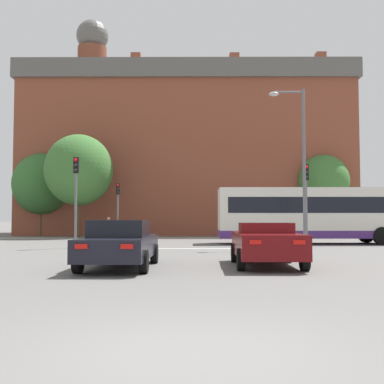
{
  "coord_description": "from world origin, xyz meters",
  "views": [
    {
      "loc": [
        0.08,
        -5.42,
        1.48
      ],
      "look_at": [
        -0.06,
        21.48,
        2.96
      ],
      "focal_mm": 45.0,
      "sensor_mm": 36.0,
      "label": 1
    }
  ],
  "objects_px": {
    "car_saloon_left": "(120,243)",
    "pedestrian_waiting": "(230,226)",
    "traffic_light_far_left": "(118,201)",
    "traffic_light_near_left": "(76,187)",
    "street_lamp_junction": "(299,152)",
    "bus_crossing_lead": "(314,214)",
    "pedestrian_walking_east": "(109,226)",
    "car_roadster_right": "(266,243)",
    "traffic_light_near_right": "(306,192)"
  },
  "relations": [
    {
      "from": "car_saloon_left",
      "to": "pedestrian_waiting",
      "type": "height_order",
      "value": "pedestrian_waiting"
    },
    {
      "from": "car_roadster_right",
      "to": "pedestrian_waiting",
      "type": "bearing_deg",
      "value": 89.76
    },
    {
      "from": "car_saloon_left",
      "to": "traffic_light_near_left",
      "type": "distance_m",
      "value": 10.46
    },
    {
      "from": "traffic_light_near_right",
      "to": "car_roadster_right",
      "type": "bearing_deg",
      "value": -110.06
    },
    {
      "from": "traffic_light_near_left",
      "to": "pedestrian_waiting",
      "type": "xyz_separation_m",
      "value": [
        8.59,
        12.16,
        -2.1
      ]
    },
    {
      "from": "traffic_light_near_left",
      "to": "pedestrian_walking_east",
      "type": "distance_m",
      "value": 11.97
    },
    {
      "from": "traffic_light_far_left",
      "to": "street_lamp_junction",
      "type": "relative_size",
      "value": 0.51
    },
    {
      "from": "traffic_light_near_left",
      "to": "pedestrian_walking_east",
      "type": "xyz_separation_m",
      "value": [
        -0.45,
        11.78,
        -2.12
      ]
    },
    {
      "from": "car_roadster_right",
      "to": "bus_crossing_lead",
      "type": "xyz_separation_m",
      "value": [
        4.79,
        13.25,
        1.03
      ]
    },
    {
      "from": "traffic_light_near_left",
      "to": "traffic_light_far_left",
      "type": "distance_m",
      "value": 11.19
    },
    {
      "from": "car_saloon_left",
      "to": "traffic_light_near_right",
      "type": "xyz_separation_m",
      "value": [
        7.93,
        10.03,
        2.11
      ]
    },
    {
      "from": "traffic_light_far_left",
      "to": "traffic_light_near_right",
      "type": "bearing_deg",
      "value": -43.27
    },
    {
      "from": "bus_crossing_lead",
      "to": "street_lamp_junction",
      "type": "xyz_separation_m",
      "value": [
        -1.84,
        -4.47,
        3.02
      ]
    },
    {
      "from": "pedestrian_waiting",
      "to": "car_roadster_right",
      "type": "bearing_deg",
      "value": 82.92
    },
    {
      "from": "pedestrian_waiting",
      "to": "pedestrian_walking_east",
      "type": "bearing_deg",
      "value": -3.49
    },
    {
      "from": "traffic_light_near_right",
      "to": "pedestrian_waiting",
      "type": "height_order",
      "value": "traffic_light_near_right"
    },
    {
      "from": "car_saloon_left",
      "to": "car_roadster_right",
      "type": "distance_m",
      "value": 4.5
    },
    {
      "from": "car_roadster_right",
      "to": "pedestrian_walking_east",
      "type": "bearing_deg",
      "value": 113.46
    },
    {
      "from": "traffic_light_near_left",
      "to": "pedestrian_walking_east",
      "type": "height_order",
      "value": "traffic_light_near_left"
    },
    {
      "from": "pedestrian_walking_east",
      "to": "traffic_light_far_left",
      "type": "bearing_deg",
      "value": 45.74
    },
    {
      "from": "pedestrian_walking_east",
      "to": "car_saloon_left",
      "type": "bearing_deg",
      "value": 4.39
    },
    {
      "from": "traffic_light_near_right",
      "to": "street_lamp_junction",
      "type": "height_order",
      "value": "street_lamp_junction"
    },
    {
      "from": "bus_crossing_lead",
      "to": "pedestrian_waiting",
      "type": "distance_m",
      "value": 9.04
    },
    {
      "from": "traffic_light_near_right",
      "to": "pedestrian_walking_east",
      "type": "bearing_deg",
      "value": 137.06
    },
    {
      "from": "traffic_light_near_left",
      "to": "street_lamp_junction",
      "type": "relative_size",
      "value": 0.57
    },
    {
      "from": "car_saloon_left",
      "to": "street_lamp_junction",
      "type": "relative_size",
      "value": 0.61
    },
    {
      "from": "car_roadster_right",
      "to": "traffic_light_near_right",
      "type": "bearing_deg",
      "value": 70.83
    },
    {
      "from": "traffic_light_near_left",
      "to": "pedestrian_walking_east",
      "type": "bearing_deg",
      "value": 92.19
    },
    {
      "from": "traffic_light_far_left",
      "to": "pedestrian_walking_east",
      "type": "xyz_separation_m",
      "value": [
        -0.77,
        0.6,
        -1.81
      ]
    },
    {
      "from": "traffic_light_far_left",
      "to": "traffic_light_near_left",
      "type": "bearing_deg",
      "value": -91.66
    },
    {
      "from": "car_roadster_right",
      "to": "traffic_light_near_left",
      "type": "height_order",
      "value": "traffic_light_near_left"
    },
    {
      "from": "bus_crossing_lead",
      "to": "pedestrian_walking_east",
      "type": "height_order",
      "value": "bus_crossing_lead"
    },
    {
      "from": "traffic_light_near_left",
      "to": "traffic_light_far_left",
      "type": "relative_size",
      "value": 1.12
    },
    {
      "from": "car_roadster_right",
      "to": "pedestrian_walking_east",
      "type": "height_order",
      "value": "pedestrian_walking_east"
    },
    {
      "from": "pedestrian_waiting",
      "to": "pedestrian_walking_east",
      "type": "relative_size",
      "value": 1.01
    },
    {
      "from": "car_saloon_left",
      "to": "car_roadster_right",
      "type": "bearing_deg",
      "value": 7.6
    },
    {
      "from": "car_roadster_right",
      "to": "traffic_light_far_left",
      "type": "relative_size",
      "value": 1.08
    },
    {
      "from": "street_lamp_junction",
      "to": "pedestrian_walking_east",
      "type": "bearing_deg",
      "value": 134.06
    },
    {
      "from": "bus_crossing_lead",
      "to": "traffic_light_far_left",
      "type": "relative_size",
      "value": 2.77
    },
    {
      "from": "traffic_light_far_left",
      "to": "pedestrian_waiting",
      "type": "relative_size",
      "value": 2.52
    },
    {
      "from": "car_roadster_right",
      "to": "bus_crossing_lead",
      "type": "relative_size",
      "value": 0.39
    },
    {
      "from": "traffic_light_near_right",
      "to": "traffic_light_near_left",
      "type": "bearing_deg",
      "value": -177.41
    },
    {
      "from": "street_lamp_junction",
      "to": "pedestrian_walking_east",
      "type": "height_order",
      "value": "street_lamp_junction"
    },
    {
      "from": "traffic_light_far_left",
      "to": "street_lamp_junction",
      "type": "height_order",
      "value": "street_lamp_junction"
    },
    {
      "from": "car_saloon_left",
      "to": "traffic_light_far_left",
      "type": "distance_m",
      "value": 21.06
    },
    {
      "from": "traffic_light_near_left",
      "to": "street_lamp_junction",
      "type": "distance_m",
      "value": 11.26
    },
    {
      "from": "street_lamp_junction",
      "to": "pedestrian_waiting",
      "type": "height_order",
      "value": "street_lamp_junction"
    },
    {
      "from": "traffic_light_near_left",
      "to": "pedestrian_waiting",
      "type": "relative_size",
      "value": 2.84
    },
    {
      "from": "car_saloon_left",
      "to": "traffic_light_far_left",
      "type": "bearing_deg",
      "value": 99.96
    },
    {
      "from": "car_roadster_right",
      "to": "street_lamp_junction",
      "type": "distance_m",
      "value": 10.11
    }
  ]
}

